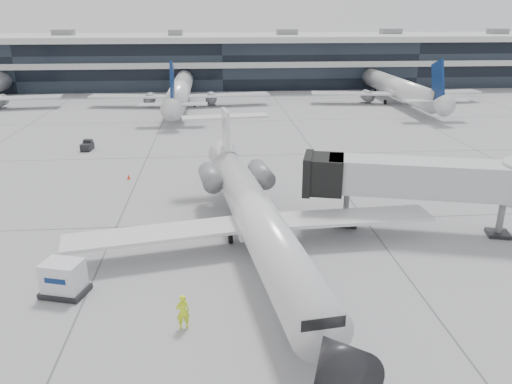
{
  "coord_description": "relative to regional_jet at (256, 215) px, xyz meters",
  "views": [
    {
      "loc": [
        -2.06,
        -36.81,
        15.94
      ],
      "look_at": [
        1.06,
        0.05,
        2.6
      ],
      "focal_mm": 35.0,
      "sensor_mm": 36.0,
      "label": 1
    }
  ],
  "objects": [
    {
      "name": "regional_jet",
      "position": [
        0.0,
        0.0,
        0.0
      ],
      "size": [
        26.32,
        32.85,
        7.59
      ],
      "rotation": [
        0.0,
        0.0,
        0.13
      ],
      "color": "silver",
      "rests_on": "ground"
    },
    {
      "name": "terminal",
      "position": [
        -0.66,
        86.64,
        2.41
      ],
      "size": [
        170.0,
        22.0,
        10.0
      ],
      "primitive_type": "cube",
      "color": "black",
      "rests_on": "ground"
    },
    {
      "name": "far_tug",
      "position": [
        -18.35,
        28.81,
        -2.03
      ],
      "size": [
        1.34,
        2.06,
        1.25
      ],
      "rotation": [
        0.0,
        0.0,
        -0.1
      ],
      "color": "black",
      "rests_on": "ground"
    },
    {
      "name": "ramp_worker",
      "position": [
        -4.68,
        -9.21,
        -1.59
      ],
      "size": [
        0.84,
        0.67,
        2.0
      ],
      "primitive_type": "imported",
      "rotation": [
        0.0,
        0.0,
        3.43
      ],
      "color": "#DAFF1A",
      "rests_on": "ground"
    },
    {
      "name": "ground",
      "position": [
        -0.66,
        4.64,
        -2.59
      ],
      "size": [
        220.0,
        220.0,
        0.0
      ],
      "primitive_type": "plane",
      "color": "gray",
      "rests_on": "ground"
    },
    {
      "name": "bg_jet_right",
      "position": [
        31.34,
        59.64,
        -2.59
      ],
      "size": [
        32.0,
        40.0,
        9.6
      ],
      "primitive_type": null,
      "color": "silver",
      "rests_on": "ground"
    },
    {
      "name": "cargo_uld",
      "position": [
        -11.93,
        -5.2,
        -1.54
      ],
      "size": [
        2.99,
        2.54,
        2.1
      ],
      "rotation": [
        0.0,
        0.0,
        -0.28
      ],
      "color": "black",
      "rests_on": "ground"
    },
    {
      "name": "jet_bridge",
      "position": [
        13.7,
        1.87,
        1.61
      ],
      "size": [
        17.8,
        7.55,
        5.77
      ],
      "rotation": [
        0.0,
        0.0,
        -0.26
      ],
      "color": "#B9BCBF",
      "rests_on": "ground"
    },
    {
      "name": "traffic_cone",
      "position": [
        -11.56,
        16.83,
        -2.34
      ],
      "size": [
        0.47,
        0.47,
        0.53
      ],
      "rotation": [
        0.0,
        0.0,
        0.41
      ],
      "color": "red",
      "rests_on": "ground"
    },
    {
      "name": "bg_jet_center",
      "position": [
        -8.66,
        59.64,
        -2.59
      ],
      "size": [
        32.0,
        40.0,
        9.6
      ],
      "primitive_type": null,
      "color": "silver",
      "rests_on": "ground"
    }
  ]
}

